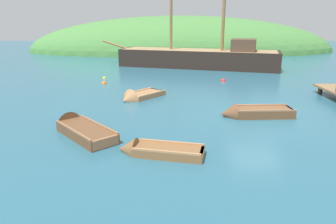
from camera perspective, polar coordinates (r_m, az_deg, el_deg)
name	(u,v)px	position (r m, az deg, el deg)	size (l,w,h in m)	color
ground_plane	(258,114)	(15.75, 16.44, -0.33)	(120.00, 120.00, 0.00)	#285B70
shore_hill	(181,51)	(47.94, 2.46, 11.30)	(46.09, 18.55, 10.51)	#477F3D
sailing_ship	(199,61)	(30.90, 5.89, 9.47)	(17.97, 8.26, 11.60)	black
rowboat_near_dock	(253,114)	(15.22, 15.59, -0.28)	(3.45, 1.19, 1.05)	brown
rowboat_outer_right	(80,130)	(12.98, -16.21, -3.24)	(3.33, 3.60, 1.11)	brown
rowboat_center	(138,97)	(18.17, -5.57, 2.75)	(2.86, 3.04, 1.19)	#9E7047
rowboat_far	(156,152)	(10.58, -2.34, -7.45)	(3.10, 1.55, 0.88)	brown
buoy_orange	(104,84)	(22.99, -11.90, 5.19)	(0.39, 0.39, 0.39)	orange
buoy_yellow	(104,78)	(25.25, -11.82, 6.20)	(0.28, 0.28, 0.28)	yellow
buoy_red	(223,81)	(23.91, 10.26, 5.71)	(0.40, 0.40, 0.40)	red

